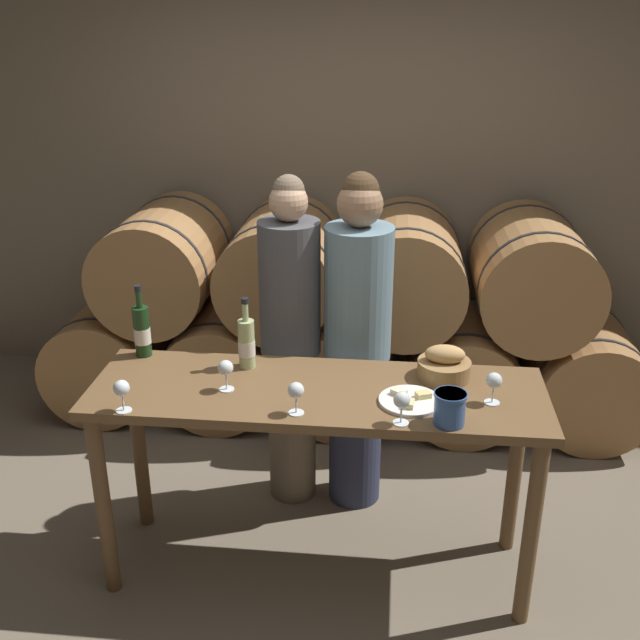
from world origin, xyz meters
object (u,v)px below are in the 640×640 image
object	(u,v)px
wine_bottle_white	(247,343)
wine_glass_far_right	(494,382)
blue_crock	(450,407)
wine_glass_far_left	(122,389)
tasting_table	(317,418)
wine_glass_left	(226,369)
person_left	(291,342)
person_right	(357,342)
cheese_plate	(410,400)
wine_bottle_red	(142,331)
wine_glass_right	(402,401)
wine_glass_center	(296,392)
bread_basket	(444,365)

from	to	relation	value
wine_bottle_white	wine_glass_far_right	bearing A→B (deg)	-11.94
blue_crock	wine_glass_far_left	size ratio (longest dim) A/B	0.98
tasting_table	wine_glass_left	distance (m)	0.42
tasting_table	wine_bottle_white	distance (m)	0.43
person_left	person_right	world-z (taller)	person_right
cheese_plate	wine_glass_far_left	xyz separation A→B (m)	(-1.07, -0.18, 0.08)
blue_crock	wine_glass_far_left	xyz separation A→B (m)	(-1.21, -0.03, 0.02)
wine_bottle_red	cheese_plate	distance (m)	1.20
wine_glass_right	cheese_plate	bearing A→B (deg)	77.63
person_left	wine_glass_center	size ratio (longest dim) A/B	12.68
wine_bottle_red	wine_glass_far_left	size ratio (longest dim) A/B	2.52
bread_basket	wine_glass_center	world-z (taller)	bread_basket
wine_bottle_red	bread_basket	world-z (taller)	wine_bottle_red
tasting_table	person_left	distance (m)	0.58
person_right	wine_glass_far_right	xyz separation A→B (m)	(0.55, -0.58, 0.13)
bread_basket	wine_bottle_red	bearing A→B (deg)	176.43
wine_glass_far_left	wine_bottle_white	bearing A→B (deg)	46.77
wine_glass_left	wine_glass_far_left	bearing A→B (deg)	-149.48
cheese_plate	wine_glass_center	bearing A→B (deg)	-163.46
person_right	wine_glass_right	size ratio (longest dim) A/B	12.83
wine_bottle_white	wine_glass_center	size ratio (longest dim) A/B	2.42
wine_bottle_red	cheese_plate	size ratio (longest dim) A/B	1.33
cheese_plate	wine_glass_far_right	xyz separation A→B (m)	(0.31, 0.03, 0.08)
tasting_table	wine_glass_far_left	xyz separation A→B (m)	(-0.70, -0.25, 0.22)
tasting_table	person_right	bearing A→B (deg)	76.58
wine_bottle_white	wine_glass_right	bearing A→B (deg)	-31.66
wine_bottle_red	wine_bottle_white	distance (m)	0.47
bread_basket	wine_glass_center	distance (m)	0.66
cheese_plate	wine_glass_far_right	bearing A→B (deg)	5.44
wine_glass_far_left	wine_glass_center	distance (m)	0.65
cheese_plate	wine_glass_right	xyz separation A→B (m)	(-0.03, -0.16, 0.08)
wine_glass_right	wine_glass_far_right	world-z (taller)	same
wine_glass_center	wine_glass_far_right	size ratio (longest dim) A/B	1.00
person_right	wine_glass_far_left	size ratio (longest dim) A/B	12.83
tasting_table	person_left	bearing A→B (deg)	108.67
tasting_table	wine_bottle_red	distance (m)	0.85
wine_bottle_red	wine_glass_far_right	xyz separation A→B (m)	(1.46, -0.28, -0.02)
wine_bottle_white	blue_crock	xyz separation A→B (m)	(0.82, -0.38, -0.04)
blue_crock	wine_glass_far_left	world-z (taller)	wine_glass_far_left
bread_basket	tasting_table	bearing A→B (deg)	-163.24
person_right	wine_glass_far_left	distance (m)	1.16
person_right	wine_bottle_white	world-z (taller)	person_right
wine_glass_far_left	wine_glass_center	world-z (taller)	same
tasting_table	bread_basket	bearing A→B (deg)	16.76
blue_crock	wine_glass_center	world-z (taller)	wine_glass_center
wine_bottle_red	wine_glass_center	bearing A→B (deg)	-30.72
wine_glass_right	wine_glass_far_right	size ratio (longest dim) A/B	1.00
person_left	cheese_plate	world-z (taller)	person_left
wine_bottle_red	wine_glass_far_right	distance (m)	1.49
tasting_table	blue_crock	xyz separation A→B (m)	(0.51, -0.22, 0.20)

